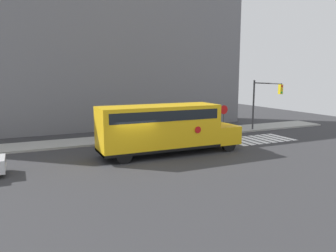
# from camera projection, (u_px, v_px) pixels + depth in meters

# --- Properties ---
(ground_plane) EXTENTS (60.00, 60.00, 0.00)m
(ground_plane) POSITION_uv_depth(u_px,v_px,m) (133.00, 160.00, 20.09)
(ground_plane) COLOR #333335
(sidewalk_strip) EXTENTS (44.00, 3.00, 0.15)m
(sidewalk_strip) POSITION_uv_depth(u_px,v_px,m) (107.00, 140.00, 25.90)
(sidewalk_strip) COLOR #9E9E99
(sidewalk_strip) RESTS_ON ground
(building_backdrop) EXTENTS (32.00, 4.00, 13.38)m
(building_backdrop) POSITION_uv_depth(u_px,v_px,m) (87.00, 59.00, 30.70)
(building_backdrop) COLOR slate
(building_backdrop) RESTS_ON ground
(crosswalk_stripes) EXTENTS (5.40, 3.20, 0.01)m
(crosswalk_stripes) POSITION_uv_depth(u_px,v_px,m) (258.00, 139.00, 26.59)
(crosswalk_stripes) COLOR white
(crosswalk_stripes) RESTS_ON ground
(school_bus) EXTENTS (9.60, 2.57, 3.25)m
(school_bus) POSITION_uv_depth(u_px,v_px,m) (164.00, 127.00, 21.31)
(school_bus) COLOR yellow
(school_bus) RESTS_ON ground
(stop_sign) EXTENTS (0.79, 0.10, 2.50)m
(stop_sign) POSITION_uv_depth(u_px,v_px,m) (224.00, 114.00, 29.23)
(stop_sign) COLOR #38383A
(stop_sign) RESTS_ON ground
(traffic_light) EXTENTS (0.28, 3.58, 4.70)m
(traffic_light) POSITION_uv_depth(u_px,v_px,m) (263.00, 98.00, 29.11)
(traffic_light) COLOR #38383A
(traffic_light) RESTS_ON ground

